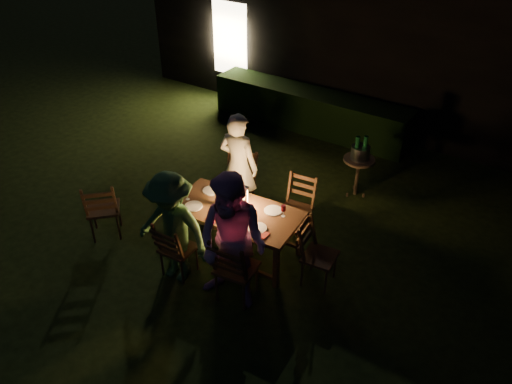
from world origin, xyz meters
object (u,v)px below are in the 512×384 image
Objects in this scene: chair_near_left at (178,257)px; chair_far_right at (296,218)px; chair_spare at (105,218)px; person_opp_right at (233,243)px; person_house_side at (239,166)px; dining_table at (236,214)px; bottle_bucket_a at (357,150)px; side_table at (359,163)px; chair_far_left at (238,197)px; lantern at (241,199)px; chair_near_right at (236,278)px; bottle_table at (220,196)px; chair_end at (318,264)px; bottle_bucket_b at (364,150)px; person_opp_left at (172,228)px; ice_bucket at (360,153)px.

chair_far_right is (0.88, 1.61, 0.01)m from chair_near_left.
chair_spare is 0.55× the size of person_opp_right.
person_house_side reaches higher than chair_far_right.
person_house_side reaches higher than chair_near_left.
person_house_side reaches higher than dining_table.
dining_table is 1.81× the size of chair_spare.
bottle_bucket_a is at bearing 66.75° from chair_near_left.
chair_far_left is at bearing -130.06° from side_table.
bottle_bucket_a is (0.70, 2.19, -0.05)m from lantern.
chair_near_right reaches higher than dining_table.
chair_far_right reaches higher than dining_table.
bottle_table is at bearing 130.49° from person_opp_right.
person_opp_right is at bearing 118.76° from person_house_side.
chair_end is at bearing 129.58° from chair_far_right.
chair_end is at bearing -0.03° from dining_table.
chair_end is at bearing -80.27° from bottle_bucket_b.
person_opp_right is at bearing -61.24° from dining_table.
dining_table is 1.69× the size of chair_far_left.
chair_end is 1.94m from person_opp_left.
person_opp_left is at bearing -110.58° from ice_bucket.
chair_far_right is at bearing -103.21° from bottle_bucket_b.
bottle_bucket_b is at bearing 70.66° from lantern.
lantern is (0.56, -0.73, 0.03)m from person_house_side.
chair_near_left is at bearing -100.15° from bottle_table.
person_opp_right is 1.08m from bottle_table.
bottle_bucket_a is at bearing -141.34° from ice_bucket.
ice_bucket is at bearing -175.32° from chair_end.
bottle_table is 2.47m from bottle_bucket_a.
ice_bucket is 0.94× the size of bottle_bucket_a.
person_house_side is at bearing -118.07° from chair_end.
person_opp_left is at bearing 90.00° from person_house_side.
person_house_side is 1.07× the size of person_opp_left.
chair_end is 1.39× the size of side_table.
chair_far_left is 2.15m from bottle_bucket_b.
chair_near_left is at bearing -110.96° from ice_bucket.
chair_end is at bearing 46.40° from person_opp_right.
person_opp_left is at bearing -87.79° from chair_near_left.
chair_near_left is at bearing -110.39° from bottle_bucket_a.
bottle_bucket_a is at bearing -141.34° from side_table.
lantern is 1.25× the size of bottle_table.
chair_near_left is (-0.39, -0.80, -0.38)m from dining_table.
person_opp_right is at bearing -45.63° from chair_end.
person_opp_right reaches higher than dining_table.
person_opp_left reaches higher than bottle_bucket_b.
chair_near_right is 1.91m from person_house_side.
dining_table is 1.96× the size of chair_near_left.
ice_bucket is 0.08m from bottle_bucket_a.
bottle_bucket_b is at bearing 38.66° from bottle_bucket_a.
bottle_table is (1.58, 0.74, 0.57)m from chair_spare.
bottle_table is at bearing 76.29° from person_opp_left.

